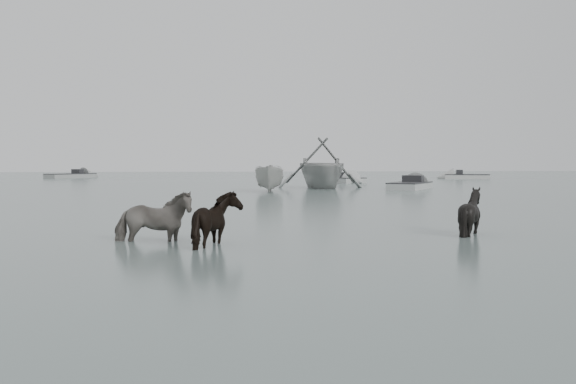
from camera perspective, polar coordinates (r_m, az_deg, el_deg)
The scene contains 10 objects.
ground at distance 13.14m, azimuth 5.17°, elevation -4.42°, with size 140.00×140.00×0.00m, color #546461.
pony_pinto at distance 13.27m, azimuth -11.91°, elevation -1.42°, with size 0.74×1.62×1.37m, color black.
pony_dark at distance 12.51m, azimuth -6.23°, elevation -1.83°, with size 1.27×1.09×1.28m, color black.
pony_black at distance 14.91m, azimuth 15.94°, elevation -1.02°, with size 1.09×1.23×1.35m, color black.
rowboat_trail at distance 36.57m, azimuth 3.01°, elevation 2.71°, with size 4.94×5.73×3.02m, color #A6A8A6.
boat_small at distance 32.73m, azimuth -1.60°, elevation 1.35°, with size 1.47×3.90×1.50m, color #ACADA8.
skiff_port at distance 36.01m, azimuth 10.78°, elevation 0.85°, with size 4.79×1.60×0.75m, color #AEB1AE, non-canonical shape.
skiff_mid at distance 45.10m, azimuth 4.94°, elevation 1.31°, with size 5.13×1.60×0.75m, color #A7A9A7, non-canonical shape.
skiff_star at distance 55.44m, azimuth 15.60°, elevation 1.53°, with size 4.97×1.60×0.75m, color beige, non-canonical shape.
skiff_far at distance 59.18m, azimuth -18.76°, elevation 1.56°, with size 6.09×1.60×0.75m, color gray, non-canonical shape.
Camera 1 is at (-2.45, -12.79, 1.69)m, focal length 40.00 mm.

